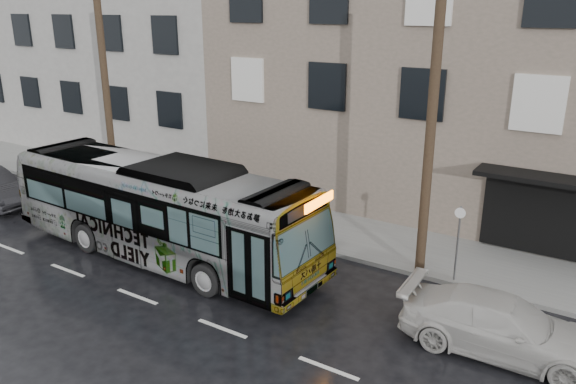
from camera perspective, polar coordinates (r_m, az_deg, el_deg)
name	(u,v)px	position (r m, az deg, el deg)	size (l,w,h in m)	color
ground	(194,265)	(18.91, -9.49, -7.36)	(120.00, 120.00, 0.00)	black
sidewalk	(277,218)	(22.42, -1.15, -2.70)	(90.00, 3.60, 0.15)	gray
building_taupe	(471,70)	(26.18, 18.10, 11.70)	(20.00, 12.00, 11.00)	gray
building_grey	(126,9)	(39.90, -16.16, 17.46)	(26.00, 15.00, 16.00)	#ABA8A2
utility_pole_front	(431,132)	(16.96, 14.28, 5.97)	(0.30, 0.30, 9.00)	#3D2F1E
utility_pole_rear	(106,94)	(25.06, -17.97, 9.49)	(0.30, 0.30, 9.00)	#3D2F1E
sign_post	(457,244)	(17.64, 16.83, -5.06)	(0.06, 0.06, 2.40)	slate
bus	(159,209)	(19.24, -12.95, -1.69)	(2.83, 12.11, 3.37)	#B2B2B2
white_sedan	(501,326)	(15.00, 20.85, -12.59)	(1.98, 4.88, 1.42)	#BAB7B1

